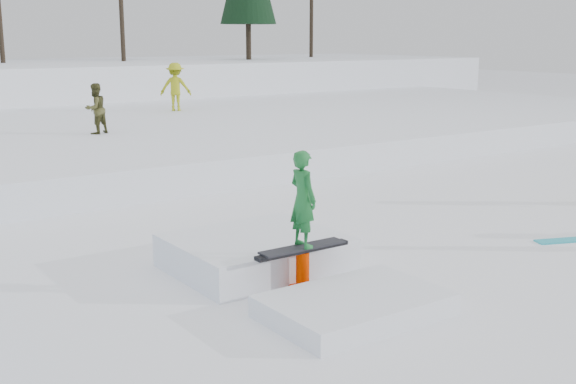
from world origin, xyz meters
TOP-DOWN VIEW (x-y plane):
  - ground at (0.00, 0.00)m, footprint 120.00×120.00m
  - snow_midrise at (0.00, 16.00)m, footprint 50.00×18.00m
  - walker_olive at (1.37, 13.38)m, footprint 0.91×0.82m
  - walker_ygreen at (6.49, 18.30)m, footprint 1.41×1.25m
  - loose_board_teal at (5.27, -0.36)m, footprint 1.40×0.78m
  - jib_rail_feature at (-0.40, 0.92)m, footprint 2.60×4.40m

SIDE VIEW (x-z plane):
  - ground at x=0.00m, z-range 0.00..0.00m
  - loose_board_teal at x=5.27m, z-range 0.00..0.03m
  - jib_rail_feature at x=-0.40m, z-range -0.75..1.36m
  - snow_midrise at x=0.00m, z-range 0.00..0.80m
  - walker_olive at x=1.37m, z-range 0.80..2.33m
  - walker_ygreen at x=6.49m, z-range 0.80..2.69m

